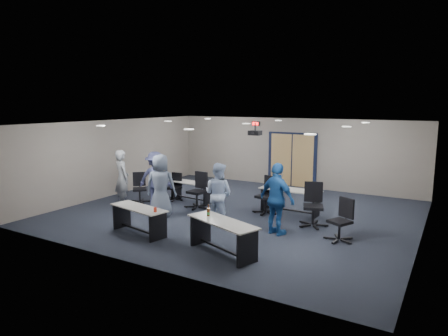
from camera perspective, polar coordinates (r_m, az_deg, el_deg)
The scene contains 25 objects.
floor at distance 12.19m, azimuth 2.00°, elevation -6.38°, with size 10.00×10.00×0.00m, color black.
back_wall at distance 15.96m, azimuth 9.75°, elevation 2.18°, with size 10.00×0.04×2.70m, color gray.
front_wall at distance 8.30m, azimuth -12.96°, elevation -4.52°, with size 10.00×0.04×2.70m, color gray.
left_wall at distance 14.91m, azimuth -15.12°, elevation 1.49°, with size 0.04×9.00×2.70m, color gray.
right_wall at distance 10.53m, azimuth 26.75°, elevation -2.37°, with size 0.04×9.00×2.70m, color gray.
ceiling at distance 11.75m, azimuth 2.08°, elevation 6.39°, with size 10.00×9.00×0.04m, color white.
double_door at distance 15.97m, azimuth 9.67°, elevation 1.10°, with size 2.00×0.07×2.20m.
exit_sign at distance 16.45m, azimuth 4.54°, elevation 6.34°, with size 0.32×0.07×0.18m.
ceiling_projector at distance 12.08m, azimuth 4.45°, elevation 5.05°, with size 0.35×0.32×0.37m.
ceiling_can_lights at distance 11.97m, azimuth 2.65°, elevation 6.30°, with size 6.24×5.74×0.02m, color silver, non-canonical shape.
table_front_left at distance 10.41m, azimuth -12.03°, elevation -6.65°, with size 1.78×0.89×0.80m.
table_front_right at distance 8.87m, azimuth -0.26°, elevation -8.98°, with size 1.93×1.21×1.02m.
table_back_left at distance 13.56m, azimuth -4.62°, elevation -2.88°, with size 1.63×0.66×0.64m.
table_back_right at distance 12.15m, azimuth 9.42°, elevation -4.09°, with size 1.84×0.65×0.74m.
chair_back_a at distance 13.70m, azimuth -7.14°, elevation -2.69°, with size 0.58×0.58×0.93m, color black, non-canonical shape.
chair_back_b at distance 12.61m, azimuth -3.91°, elevation -3.21°, with size 0.71×0.71×1.13m, color black, non-canonical shape.
chair_back_c at distance 12.06m, azimuth 5.99°, elevation -3.87°, with size 0.70×0.70×1.12m, color black, non-canonical shape.
chair_back_d at distance 10.99m, azimuth 12.64°, elevation -5.19°, with size 0.74×0.74×1.18m, color black, non-canonical shape.
chair_loose_left at distance 13.55m, azimuth -11.96°, elevation -2.80°, with size 0.63×0.63×1.00m, color black, non-canonical shape.
chair_loose_right at distance 10.04m, azimuth 16.21°, elevation -7.15°, with size 0.65×0.65×1.04m, color black, non-canonical shape.
person_gray at distance 13.12m, azimuth -14.35°, elevation -1.44°, with size 0.67×0.44×1.83m, color gray.
person_plaid at distance 11.79m, azimuth -9.02°, elevation -2.46°, with size 0.89×0.58×1.83m, color slate.
person_lightblue at distance 10.86m, azimuth -0.82°, elevation -3.70°, with size 0.83×0.65×1.70m, color #BAD0F6.
person_navy at distance 10.10m, azimuth 7.60°, elevation -4.42°, with size 1.07×0.45×1.83m, color #1B5099.
person_back at distance 13.14m, azimuth -9.79°, elevation -1.46°, with size 1.13×0.65×1.74m, color #3B3F6A.
Camera 1 is at (5.57, -10.33, 3.31)m, focal length 32.00 mm.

